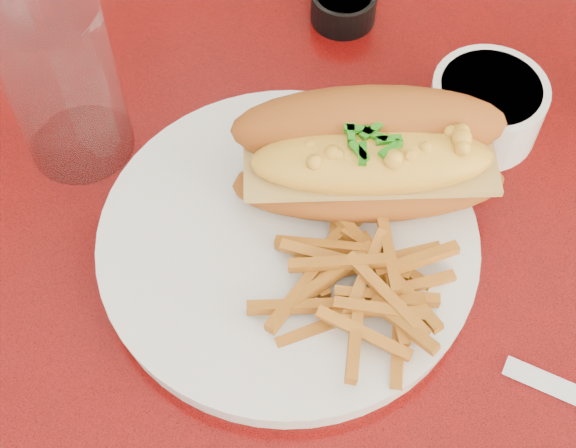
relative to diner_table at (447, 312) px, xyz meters
The scene contains 8 objects.
diner_table is the anchor object (origin of this frame).
dinner_plate 0.24m from the diner_table, 140.05° to the right, with size 0.37×0.37×0.02m.
mac_hoagie 0.25m from the diner_table, 163.85° to the right, with size 0.24×0.21×0.10m.
fries_pile 0.24m from the diner_table, 112.64° to the right, with size 0.12×0.11×0.03m, color orange, non-canonical shape.
fork 0.23m from the diner_table, 141.31° to the right, with size 0.07×0.13×0.00m.
gravy_ramekin 0.22m from the diner_table, 114.64° to the left, with size 0.11×0.11×0.06m.
sauce_cup_left 0.32m from the diner_table, 145.01° to the left, with size 0.08×0.08×0.03m.
water_tumbler 0.43m from the diner_table, 162.44° to the right, with size 0.09×0.09×0.16m, color silver.
Camera 1 is at (0.05, -0.39, 1.34)m, focal length 50.00 mm.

